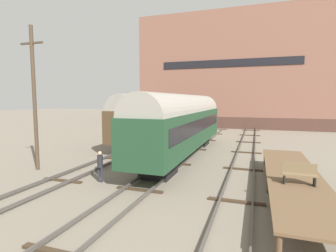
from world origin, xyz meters
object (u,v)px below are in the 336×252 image
object	(u,v)px
train_car_green	(184,121)
bench	(299,173)
train_car_brown	(156,116)
person_worker	(100,163)
utility_pole	(34,97)

from	to	relation	value
train_car_green	bench	bearing A→B (deg)	-48.74
train_car_brown	person_worker	size ratio (longest dim) A/B	9.41
train_car_green	person_worker	xyz separation A→B (m)	(-2.76, -8.20, -1.86)
bench	person_worker	distance (m)	10.32
bench	person_worker	world-z (taller)	bench
train_car_green	bench	xyz separation A→B (m)	(7.54, -8.60, -1.38)
bench	person_worker	size ratio (longest dim) A/B	0.77
train_car_green	person_worker	world-z (taller)	train_car_green
train_car_green	bench	size ratio (longest dim) A/B	12.98
train_car_brown	bench	xyz separation A→B (m)	(12.49, -14.93, -1.39)
utility_pole	bench	bearing A→B (deg)	-4.99
train_car_brown	bench	bearing A→B (deg)	-50.09
train_car_brown	person_worker	xyz separation A→B (m)	(2.18, -14.52, -1.88)
train_car_brown	utility_pole	world-z (taller)	utility_pole
train_car_brown	bench	size ratio (longest dim) A/B	12.21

